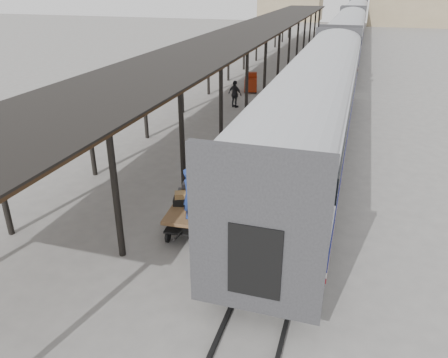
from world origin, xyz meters
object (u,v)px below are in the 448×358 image
baggage_cart (191,212)px  porter (190,193)px  luggage_tug (251,83)px  pedestrian (235,94)px

baggage_cart → porter: bearing=-73.7°
baggage_cart → luggage_tug: bearing=93.5°
baggage_cart → porter: (0.25, -0.65, 1.02)m
porter → baggage_cart: bearing=30.1°
baggage_cart → pedestrian: pedestrian is taller
baggage_cart → pedestrian: size_ratio=1.43×
luggage_tug → pedestrian: pedestrian is taller
pedestrian → luggage_tug: bearing=-66.4°
luggage_tug → pedestrian: (0.10, -4.68, 0.27)m
baggage_cart → luggage_tug: luggage_tug is taller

